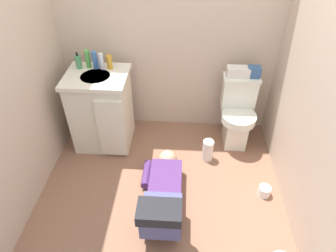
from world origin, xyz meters
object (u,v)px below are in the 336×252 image
Objects in this scene: person_plumber at (163,196)px; bottle_blue at (95,60)px; faucet at (99,63)px; toiletry_bag at (254,72)px; tissue_box at (238,72)px; soap_dispenser at (78,62)px; vanity_cabinet at (102,110)px; toilet at (237,113)px; bottle_clear at (101,61)px; bottle_amber at (109,62)px; toilet_paper_roll at (264,191)px; bottle_green at (88,59)px; paper_towel_roll at (208,150)px.

person_plumber is 6.12× the size of bottle_blue.
faucet is 0.81× the size of toiletry_bag.
faucet is 0.09× the size of person_plumber.
toiletry_bag is 0.71× the size of bottle_blue.
tissue_box is 1.55m from soap_dispenser.
tissue_box is at bearing 7.92° from vanity_cabinet.
vanity_cabinet is at bearing -76.95° from bottle_blue.
tissue_box is 1.33× the size of soap_dispenser.
toiletry_bag is at bearing 40.77° from toilet.
tissue_box is 0.15m from toiletry_bag.
faucet is 0.05m from bottle_clear.
faucet is at bearing 178.06° from toilet.
bottle_blue is at bearing -178.83° from bottle_amber.
person_plumber is at bearing -48.11° from soap_dispenser.
vanity_cabinet is at bearing 157.81° from toilet_paper_roll.
bottle_amber is (0.14, 0.00, -0.02)m from bottle_blue.
soap_dispenser is at bearing -177.91° from bottle_amber.
toilet_paper_roll is at bearing -25.75° from bottle_blue.
faucet is at bearing -2.05° from bottle_green.
bottle_blue is at bearing 2.88° from soap_dispenser.
bottle_amber is 0.58× the size of paper_towel_roll.
bottle_blue is 1.26× the size of bottle_amber.
bottle_green is (-0.10, 0.15, 0.49)m from vanity_cabinet.
soap_dispenser reaches higher than bottle_amber.
bottle_green is 2.07m from toilet_paper_roll.
soap_dispenser is at bearing -177.68° from tissue_box.
bottle_green reaches higher than tissue_box.
soap_dispenser is at bearing 156.53° from toilet_paper_roll.
soap_dispenser is at bearing 165.00° from paper_towel_roll.
bottle_blue is 2.01m from toilet_paper_roll.
vanity_cabinet is 0.47m from faucet.
bottle_amber is (0.11, 0.14, 0.47)m from vanity_cabinet.
toiletry_bag is at bearing 2.04° from bottle_blue.
toilet is at bearing 104.95° from toilet_paper_roll.
faucet is at bearing 161.63° from paper_towel_roll.
bottle_clear is (-1.37, 0.03, 0.53)m from toilet.
paper_towel_roll is (0.41, 0.64, -0.06)m from person_plumber.
bottle_clear is (0.23, 0.00, 0.01)m from soap_dispenser.
bottle_green is 0.75× the size of paper_towel_roll.
toiletry_bag is 1.54m from bottle_blue.
bottle_blue is (-0.03, -0.01, 0.04)m from faucet.
soap_dispenser reaches higher than paper_towel_roll.
bottle_clear is at bearing 178.75° from toilet.
faucet reaches higher than vanity_cabinet.
bottle_green is at bearing 14.61° from soap_dispenser.
faucet is at bearing 23.08° from bottle_blue.
bottle_clear reaches higher than toilet.
bottle_blue reaches higher than paper_towel_roll.
vanity_cabinet is 1.14m from person_plumber.
paper_towel_roll is (-0.25, -0.41, -0.68)m from tissue_box.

